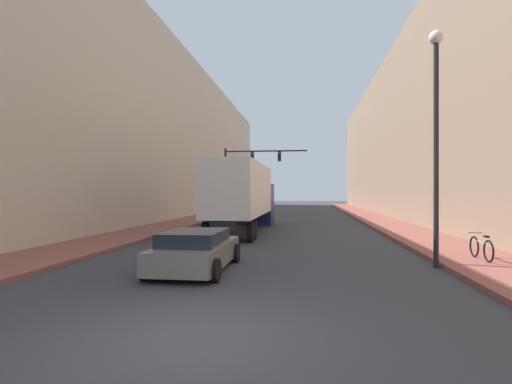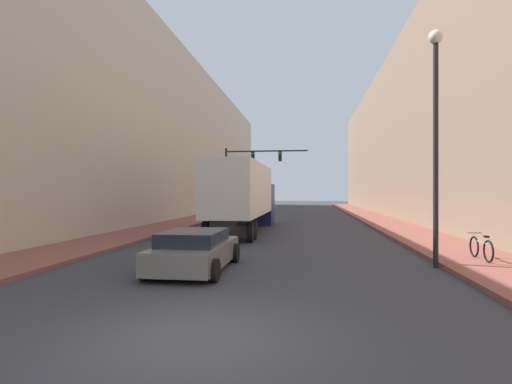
{
  "view_description": "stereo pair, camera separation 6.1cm",
  "coord_description": "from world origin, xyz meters",
  "views": [
    {
      "loc": [
        1.79,
        -6.31,
        2.4
      ],
      "look_at": [
        -0.59,
        12.23,
        2.4
      ],
      "focal_mm": 28.0,
      "sensor_mm": 36.0,
      "label": 1
    },
    {
      "loc": [
        1.86,
        -6.3,
        2.4
      ],
      "look_at": [
        -0.59,
        12.23,
        2.4
      ],
      "focal_mm": 28.0,
      "sensor_mm": 36.0,
      "label": 2
    }
  ],
  "objects": [
    {
      "name": "street_lamp",
      "position": [
        5.84,
        6.91,
        4.76
      ],
      "size": [
        0.44,
        0.44,
        7.52
      ],
      "color": "black",
      "rests_on": "ground"
    },
    {
      "name": "sidewalk_left",
      "position": [
        -7.6,
        30.0,
        0.07
      ],
      "size": [
        3.23,
        80.0,
        0.15
      ],
      "color": "brown",
      "rests_on": "ground"
    },
    {
      "name": "semi_truck",
      "position": [
        -1.97,
        17.67,
        2.24
      ],
      "size": [
        2.49,
        12.94,
        3.98
      ],
      "color": "silver",
      "rests_on": "ground"
    },
    {
      "name": "ground_plane",
      "position": [
        0.0,
        0.0,
        0.0
      ],
      "size": [
        200.0,
        200.0,
        0.0
      ],
      "primitive_type": "plane",
      "color": "#38383D"
    },
    {
      "name": "parked_bicycle",
      "position": [
        7.53,
        7.79,
        0.53
      ],
      "size": [
        0.44,
        1.83,
        0.86
      ],
      "color": "black",
      "rests_on": "sidewalk_right"
    },
    {
      "name": "traffic_signal_gantry",
      "position": [
        -3.97,
        30.51,
        4.56
      ],
      "size": [
        7.72,
        0.35,
        6.5
      ],
      "color": "black",
      "rests_on": "ground"
    },
    {
      "name": "sedan_car",
      "position": [
        -1.59,
        5.56,
        0.6
      ],
      "size": [
        2.15,
        4.36,
        1.23
      ],
      "color": "slate",
      "rests_on": "ground"
    },
    {
      "name": "building_left",
      "position": [
        -12.22,
        30.0,
        7.77
      ],
      "size": [
        6.0,
        80.0,
        15.53
      ],
      "color": "beige",
      "rests_on": "ground"
    },
    {
      "name": "building_right",
      "position": [
        12.22,
        30.0,
        7.64
      ],
      "size": [
        6.0,
        80.0,
        15.28
      ],
      "color": "#846B56",
      "rests_on": "ground"
    },
    {
      "name": "sidewalk_right",
      "position": [
        7.6,
        30.0,
        0.07
      ],
      "size": [
        3.23,
        80.0,
        0.15
      ],
      "color": "brown",
      "rests_on": "ground"
    }
  ]
}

